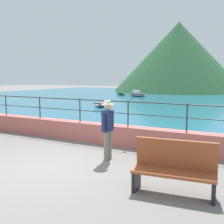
% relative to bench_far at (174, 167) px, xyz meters
% --- Properties ---
extents(ground_plane, '(120.00, 120.00, 0.00)m').
position_rel_bench_far_xyz_m(ground_plane, '(-3.55, -0.05, -0.56)').
color(ground_plane, slate).
extents(promenade_wall, '(20.00, 0.56, 0.70)m').
position_rel_bench_far_xyz_m(promenade_wall, '(-3.55, 3.15, -0.21)').
color(promenade_wall, '#BC605B').
rests_on(promenade_wall, ground).
extents(railing, '(18.44, 0.04, 0.90)m').
position_rel_bench_far_xyz_m(railing, '(-3.55, 3.15, 0.77)').
color(railing, '#282623').
rests_on(railing, promenade_wall).
extents(lake_water, '(64.00, 44.32, 0.06)m').
position_rel_bench_far_xyz_m(lake_water, '(-3.55, 25.79, -0.53)').
color(lake_water, '#236B89').
rests_on(lake_water, ground).
extents(hill_main, '(21.59, 21.59, 11.53)m').
position_rel_bench_far_xyz_m(hill_main, '(-10.77, 40.74, 5.21)').
color(hill_main, '#285633').
rests_on(hill_main, ground).
extents(bench_far, '(1.75, 0.75, 1.13)m').
position_rel_bench_far_xyz_m(bench_far, '(0.00, 0.00, 0.00)').
color(bench_far, '#9E4C28').
rests_on(bench_far, ground).
extents(person_walking, '(0.38, 0.57, 1.75)m').
position_rel_bench_far_xyz_m(person_walking, '(-2.38, 1.41, 0.42)').
color(person_walking, slate).
rests_on(person_walking, ground).
extents(boat_0, '(0.94, 2.31, 0.36)m').
position_rel_bench_far_xyz_m(boat_0, '(-9.56, 13.53, -0.30)').
color(boat_0, gray).
rests_on(boat_0, lake_water).
extents(boat_2, '(2.36, 1.06, 0.76)m').
position_rel_bench_far_xyz_m(boat_2, '(-11.50, 25.28, -0.23)').
color(boat_2, gray).
rests_on(boat_2, lake_water).
extents(boat_3, '(2.32, 2.19, 2.16)m').
position_rel_bench_far_xyz_m(boat_3, '(-14.72, 27.28, -0.30)').
color(boat_3, '#338C59').
rests_on(boat_3, lake_water).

